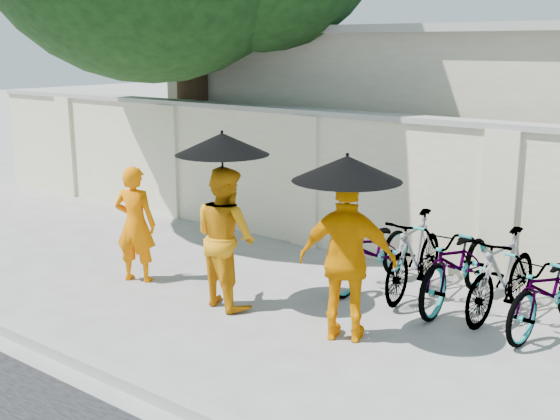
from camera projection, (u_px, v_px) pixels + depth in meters
The scene contains 13 objects.
ground at pixel (218, 319), 7.92m from camera, with size 80.00×80.00×0.00m, color #A9A8A6.
kerb at pixel (95, 367), 6.61m from camera, with size 40.00×0.16×0.12m, color #999993.
compound_wall at pixel (431, 197), 9.55m from camera, with size 20.00×0.30×2.00m, color beige.
monk_left at pixel (135, 224), 9.06m from camera, with size 0.56×0.36×1.52m, color #FF7800.
monk_center at pixel (225, 237), 8.19m from camera, with size 0.81×0.63×1.67m, color orange.
parasol_center at pixel (222, 144), 7.84m from camera, with size 1.07×1.07×1.12m.
monk_right at pixel (348, 261), 7.20m from camera, with size 1.01×0.42×1.72m, color #F29300.
parasol_right at pixel (347, 168), 6.90m from camera, with size 1.10×1.10×0.99m.
bike_0 at pixel (373, 251), 8.91m from camera, with size 0.63×1.80×0.94m, color gray.
bike_1 at pixel (414, 254), 8.60m from camera, with size 0.48×1.71×1.03m, color gray.
bike_2 at pixel (457, 263), 8.27m from camera, with size 0.68×1.95×1.03m, color gray.
bike_3 at pixel (502, 275), 7.89m from camera, with size 0.47×1.66×1.00m, color gray.
bike_4 at pixel (550, 290), 7.49m from camera, with size 0.62×1.77×0.93m, color gray.
Camera 1 is at (5.13, -5.42, 3.02)m, focal length 45.00 mm.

